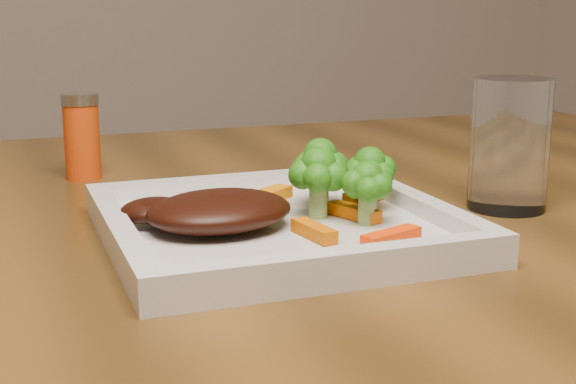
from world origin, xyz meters
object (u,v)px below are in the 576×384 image
object	(u,v)px
steak	(220,211)
drinking_glass	(510,144)
spice_shaker	(82,136)
plate	(276,230)

from	to	relation	value
steak	drinking_glass	xyz separation A→B (m)	(0.28, 0.02, 0.03)
spice_shaker	steak	bearing A→B (deg)	-75.47
spice_shaker	drinking_glass	distance (m)	0.44
spice_shaker	drinking_glass	xyz separation A→B (m)	(0.35, -0.27, 0.01)
steak	spice_shaker	xyz separation A→B (m)	(-0.07, 0.28, 0.02)
plate	spice_shaker	world-z (taller)	spice_shaker
plate	spice_shaker	bearing A→B (deg)	113.23
steak	spice_shaker	size ratio (longest dim) A/B	1.27
drinking_glass	steak	bearing A→B (deg)	-176.71
spice_shaker	drinking_glass	world-z (taller)	drinking_glass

